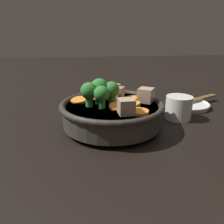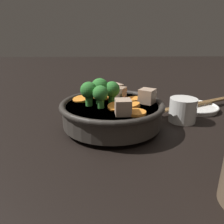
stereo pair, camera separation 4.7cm
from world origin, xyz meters
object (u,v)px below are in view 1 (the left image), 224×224
(side_saucer, at_px, (188,105))
(chopsticks_pair, at_px, (189,101))
(tea_cup, at_px, (179,107))
(stirfry_bowl, at_px, (112,110))

(side_saucer, distance_m, chopsticks_pair, 0.01)
(tea_cup, xyz_separation_m, chopsticks_pair, (-0.08, 0.07, -0.01))
(tea_cup, height_order, chopsticks_pair, tea_cup)
(side_saucer, relative_size, tea_cup, 1.84)
(side_saucer, bearing_deg, chopsticks_pair, 90.00)
(tea_cup, bearing_deg, chopsticks_pair, 139.72)
(chopsticks_pair, bearing_deg, stirfry_bowl, -65.13)
(stirfry_bowl, distance_m, chopsticks_pair, 0.26)
(side_saucer, relative_size, chopsticks_pair, 0.52)
(side_saucer, height_order, tea_cup, tea_cup)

